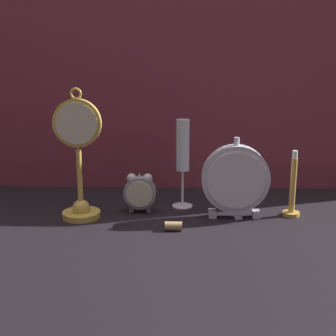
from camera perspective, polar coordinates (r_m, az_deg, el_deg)
ground_plane at (r=1.20m, az=-0.11°, el=-6.76°), size 4.00×4.00×0.00m
fabric_backdrop_drape at (r=1.44m, az=0.29°, el=12.32°), size 1.74×0.01×0.76m
pocket_watch_on_stand at (r=1.22m, az=-10.80°, el=0.48°), size 0.12×0.10×0.34m
alarm_clock_twin_bell at (r=1.26m, az=-3.46°, el=-2.81°), size 0.09×0.03×0.11m
mantel_clock_silver at (r=1.22m, az=8.22°, el=-1.35°), size 0.18×0.04×0.21m
champagne_flute at (r=1.28m, az=1.81°, el=1.91°), size 0.06×0.06×0.25m
brass_candlestick at (r=1.27m, az=14.92°, el=-2.99°), size 0.05×0.05×0.18m
wine_cork at (r=1.15m, az=0.67°, el=-7.09°), size 0.04×0.02×0.02m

